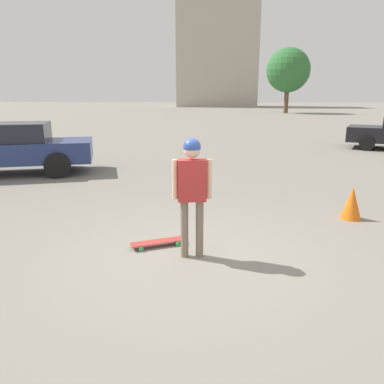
% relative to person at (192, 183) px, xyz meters
% --- Properties ---
extents(ground_plane, '(220.00, 220.00, 0.00)m').
position_rel_person_xyz_m(ground_plane, '(0.00, 0.00, -1.09)').
color(ground_plane, gray).
extents(person, '(0.24, 0.54, 1.71)m').
position_rel_person_xyz_m(person, '(0.00, 0.00, 0.00)').
color(person, '#7A6B56').
rests_on(person, ground_plane).
extents(skateboard, '(0.51, 0.85, 0.08)m').
position_rel_person_xyz_m(skateboard, '(0.34, 0.55, -1.03)').
color(skateboard, '#A5332D').
rests_on(skateboard, ground_plane).
extents(car_parked_near, '(2.97, 5.08, 1.48)m').
position_rel_person_xyz_m(car_parked_near, '(5.42, 5.69, -0.31)').
color(car_parked_near, navy).
rests_on(car_parked_near, ground_plane).
extents(building_block_distant, '(9.18, 14.92, 22.21)m').
position_rel_person_xyz_m(building_block_distant, '(70.44, -0.55, 10.01)').
color(building_block_distant, '#B2A899').
rests_on(building_block_distant, ground_plane).
extents(tree_distant, '(5.31, 5.31, 7.81)m').
position_rel_person_xyz_m(tree_distant, '(43.63, -9.16, 4.04)').
color(tree_distant, brown).
rests_on(tree_distant, ground_plane).
extents(traffic_cone, '(0.38, 0.38, 0.61)m').
position_rel_person_xyz_m(traffic_cone, '(1.87, -2.88, -0.79)').
color(traffic_cone, orange).
rests_on(traffic_cone, ground_plane).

